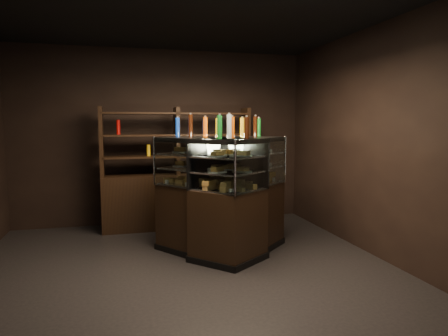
{
  "coord_description": "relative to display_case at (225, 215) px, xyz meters",
  "views": [
    {
      "loc": [
        -0.71,
        -4.52,
        1.73
      ],
      "look_at": [
        0.54,
        0.3,
        1.18
      ],
      "focal_mm": 32.0,
      "sensor_mm": 36.0,
      "label": 1
    }
  ],
  "objects": [
    {
      "name": "ground",
      "position": [
        -0.61,
        -0.55,
        -0.52
      ],
      "size": [
        5.0,
        5.0,
        0.0
      ],
      "primitive_type": "plane",
      "color": "black",
      "rests_on": "ground"
    },
    {
      "name": "food_display",
      "position": [
        -0.0,
        -0.01,
        0.65
      ],
      "size": [
        1.4,
        1.15,
        0.48
      ],
      "color": "gold",
      "rests_on": "display_case"
    },
    {
      "name": "display_case",
      "position": [
        0.0,
        0.0,
        0.0
      ],
      "size": [
        1.88,
        1.58,
        1.56
      ],
      "rotation": [
        0.0,
        0.0,
        -0.1
      ],
      "color": "black",
      "rests_on": "ground"
    },
    {
      "name": "back_shelving",
      "position": [
        -0.42,
        1.5,
        0.09
      ],
      "size": [
        2.45,
        0.44,
        2.0
      ],
      "rotation": [
        0.0,
        0.0,
        0.01
      ],
      "color": "black",
      "rests_on": "ground"
    },
    {
      "name": "potted_conifer",
      "position": [
        0.95,
        0.74,
        -0.03
      ],
      "size": [
        0.4,
        0.4,
        0.86
      ],
      "rotation": [
        0.0,
        0.0,
        -0.03
      ],
      "color": "black",
      "rests_on": "ground"
    },
    {
      "name": "room_shell",
      "position": [
        -0.61,
        -0.55,
        1.42
      ],
      "size": [
        5.02,
        5.02,
        3.01
      ],
      "color": "black",
      "rests_on": "ground"
    },
    {
      "name": "bottles_top",
      "position": [
        0.0,
        0.0,
        1.18
      ],
      "size": [
        1.23,
        1.01,
        0.3
      ],
      "color": "#D8590A",
      "rests_on": "display_case"
    }
  ]
}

